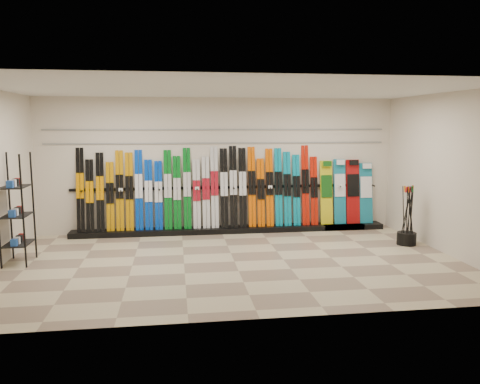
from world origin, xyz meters
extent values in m
plane|color=#86705D|center=(0.00, 0.00, 0.00)|extent=(8.00, 8.00, 0.00)
plane|color=beige|center=(0.00, 2.50, 1.50)|extent=(8.00, 0.00, 8.00)
plane|color=beige|center=(4.00, 0.00, 1.50)|extent=(0.00, 5.00, 5.00)
plane|color=silver|center=(0.00, 0.00, 3.00)|extent=(8.00, 8.00, 0.00)
cube|color=black|center=(0.22, 2.28, 0.06)|extent=(8.00, 0.40, 0.12)
cube|color=black|center=(-3.04, 2.36, 1.02)|extent=(0.17, 0.29, 1.80)
cube|color=black|center=(-2.85, 2.35, 0.89)|extent=(0.17, 0.25, 1.55)
cube|color=black|center=(-2.63, 2.36, 0.96)|extent=(0.17, 0.27, 1.69)
cube|color=#C07F04|center=(-2.42, 2.34, 0.86)|extent=(0.17, 0.24, 1.49)
cube|color=#C07F04|center=(-2.21, 2.36, 0.99)|extent=(0.17, 0.28, 1.73)
cube|color=#C07F04|center=(-2.01, 2.36, 0.96)|extent=(0.17, 0.27, 1.69)
cube|color=#0438B2|center=(-1.81, 2.36, 0.99)|extent=(0.17, 0.28, 1.74)
cube|color=#0438B2|center=(-1.60, 2.34, 0.88)|extent=(0.17, 0.25, 1.53)
cube|color=#0438B2|center=(-1.38, 2.34, 0.87)|extent=(0.17, 0.24, 1.50)
cube|color=#066618|center=(-1.18, 2.36, 0.99)|extent=(0.17, 0.28, 1.73)
cube|color=#066618|center=(-0.98, 2.35, 0.92)|extent=(0.17, 0.26, 1.60)
cube|color=#066618|center=(-0.75, 2.36, 1.01)|extent=(0.17, 0.28, 1.78)
cube|color=silver|center=(-0.55, 2.34, 0.88)|extent=(0.17, 0.24, 1.52)
cube|color=silver|center=(-0.34, 2.35, 0.91)|extent=(0.17, 0.25, 1.58)
cube|color=silver|center=(-0.15, 2.37, 1.02)|extent=(0.17, 0.29, 1.80)
cube|color=black|center=(0.07, 2.36, 1.00)|extent=(0.17, 0.28, 1.76)
cube|color=black|center=(0.28, 2.37, 1.03)|extent=(0.17, 0.29, 1.82)
cube|color=black|center=(0.49, 2.36, 1.00)|extent=(0.17, 0.28, 1.77)
cube|color=#E25800|center=(0.70, 2.36, 1.01)|extent=(0.17, 0.28, 1.79)
cube|color=#E25800|center=(0.90, 2.34, 0.88)|extent=(0.17, 0.24, 1.53)
cube|color=#E25800|center=(1.11, 2.36, 0.99)|extent=(0.17, 0.28, 1.75)
cube|color=#057F9B|center=(1.32, 2.36, 1.00)|extent=(0.17, 0.28, 1.76)
cube|color=#057F9B|center=(1.52, 2.36, 0.96)|extent=(0.17, 0.27, 1.67)
cube|color=#057F9B|center=(1.74, 2.35, 0.92)|extent=(0.17, 0.26, 1.61)
cube|color=#B61606|center=(1.95, 2.37, 1.03)|extent=(0.17, 0.29, 1.82)
cube|color=#B61606|center=(2.15, 2.35, 0.90)|extent=(0.17, 0.25, 1.56)
cube|color=gold|center=(2.45, 2.35, 0.85)|extent=(0.29, 0.23, 1.46)
cube|color=#14728C|center=(2.77, 2.35, 0.87)|extent=(0.28, 0.23, 1.49)
cube|color=#990C0C|center=(3.09, 2.35, 0.86)|extent=(0.32, 0.23, 1.48)
cube|color=#14728C|center=(3.41, 2.35, 0.82)|extent=(0.31, 0.22, 1.40)
cube|color=black|center=(-3.75, 0.45, 0.96)|extent=(0.40, 0.60, 1.93)
cylinder|color=black|center=(3.60, 0.70, 0.12)|extent=(0.38, 0.38, 0.25)
cylinder|color=black|center=(3.71, 0.77, 0.61)|extent=(0.02, 0.04, 1.18)
cylinder|color=black|center=(3.68, 0.69, 0.61)|extent=(0.10, 0.13, 1.17)
cylinder|color=black|center=(3.55, 0.66, 0.61)|extent=(0.13, 0.06, 1.18)
cylinder|color=black|center=(3.64, 0.66, 0.61)|extent=(0.14, 0.12, 1.17)
cylinder|color=black|center=(3.49, 0.60, 0.61)|extent=(0.13, 0.15, 1.17)
cylinder|color=black|center=(3.52, 0.70, 0.61)|extent=(0.10, 0.03, 1.18)
cylinder|color=black|center=(3.61, 0.65, 0.61)|extent=(0.02, 0.02, 1.18)
cylinder|color=black|center=(3.65, 0.66, 0.61)|extent=(0.11, 0.15, 1.17)
cylinder|color=black|center=(3.57, 0.58, 0.61)|extent=(0.13, 0.08, 1.18)
cylinder|color=black|center=(3.55, 0.64, 0.61)|extent=(0.08, 0.07, 1.18)
cube|color=gray|center=(0.00, 2.48, 2.00)|extent=(7.60, 0.02, 0.03)
cube|color=gray|center=(0.00, 2.48, 2.30)|extent=(7.60, 0.02, 0.03)
camera|label=1|loc=(-1.01, -7.97, 2.41)|focal=35.00mm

